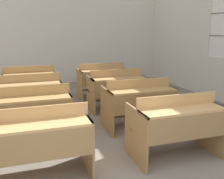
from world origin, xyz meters
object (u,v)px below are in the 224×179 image
bench_front_left (38,141)px  bench_second_right (139,102)px  bench_back_left (30,83)px  bench_second_left (32,111)px  bench_third_left (30,95)px  bench_third_right (117,88)px  bench_back_right (102,79)px  bench_front_right (176,124)px

bench_front_left → bench_second_right: size_ratio=1.00×
bench_second_right → bench_back_left: (-1.73, 2.26, 0.00)m
bench_front_left → bench_second_left: same height
bench_second_right → bench_third_left: 2.07m
bench_front_left → bench_third_left: bearing=90.6°
bench_third_right → bench_second_right: bearing=-90.2°
bench_second_left → bench_third_left: same height
bench_second_right → bench_back_right: (-0.00, 2.23, 0.00)m
bench_third_left → bench_third_right: (1.75, 0.03, 0.00)m
bench_front_right → bench_back_left: bearing=117.3°
bench_second_right → bench_third_right: bearing=89.8°
bench_second_right → bench_third_right: same height
bench_front_left → bench_back_right: same height
bench_second_left → bench_third_right: bearing=32.8°
bench_back_left → bench_back_right: 1.73m
bench_second_left → bench_back_right: 2.82m
bench_third_left → bench_second_left: bearing=-89.9°
bench_third_right → bench_back_right: (-0.01, 1.09, 0.00)m
bench_front_right → bench_back_left: (-1.76, 3.41, 0.00)m
bench_second_right → bench_third_right: (0.00, 1.14, 0.00)m
bench_front_right → bench_third_right: 2.29m
bench_front_right → bench_third_right: bearing=90.4°
bench_second_right → bench_back_left: same height
bench_second_left → bench_third_right: size_ratio=1.00×
bench_front_left → bench_front_right: size_ratio=1.00×
bench_front_left → bench_third_left: 2.24m
bench_second_left → bench_back_right: (1.74, 2.22, 0.00)m
bench_third_right → bench_front_right: bearing=-89.6°
bench_second_left → bench_third_right: 2.08m
bench_front_right → bench_back_left: same height
bench_front_right → bench_third_left: 2.87m
bench_third_left → bench_back_left: (0.01, 1.15, 0.00)m
bench_front_right → bench_second_left: (-1.77, 1.16, 0.00)m
bench_front_right → bench_second_left: 2.12m
bench_third_right → bench_back_right: size_ratio=1.00×
bench_front_right → bench_back_right: bearing=90.5°
bench_third_right → bench_back_left: same height
bench_front_right → bench_third_left: size_ratio=1.00×
bench_third_right → bench_back_left: 2.07m
bench_front_right → bench_third_left: same height
bench_front_left → bench_third_right: same height
bench_second_right → bench_front_left: bearing=-146.9°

